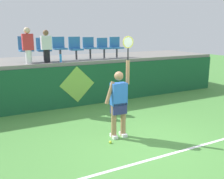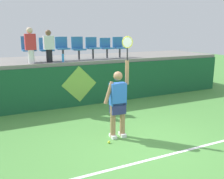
% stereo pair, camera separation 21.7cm
% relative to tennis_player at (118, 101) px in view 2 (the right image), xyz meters
% --- Properties ---
extents(ground_plane, '(40.00, 40.00, 0.00)m').
position_rel_tennis_player_xyz_m(ground_plane, '(0.28, -0.71, -0.93)').
color(ground_plane, '#519342').
extents(court_back_wall, '(12.31, 0.20, 1.44)m').
position_rel_tennis_player_xyz_m(court_back_wall, '(0.28, 3.09, -0.22)').
color(court_back_wall, '#195633').
rests_on(court_back_wall, ground_plane).
extents(spectator_platform, '(12.31, 2.73, 0.12)m').
position_rel_tennis_player_xyz_m(spectator_platform, '(0.28, 4.41, 0.56)').
color(spectator_platform, gray).
rests_on(spectator_platform, court_back_wall).
extents(court_baseline_stripe, '(11.08, 0.08, 0.01)m').
position_rel_tennis_player_xyz_m(court_baseline_stripe, '(0.28, -1.34, -0.93)').
color(court_baseline_stripe, white).
rests_on(court_baseline_stripe, ground_plane).
extents(tennis_player, '(0.75, 0.28, 2.48)m').
position_rel_tennis_player_xyz_m(tennis_player, '(0.00, 0.00, 0.00)').
color(tennis_player, white).
rests_on(tennis_player, ground_plane).
extents(tennis_ball, '(0.07, 0.07, 0.07)m').
position_rel_tennis_player_xyz_m(tennis_ball, '(-0.37, -0.26, -0.90)').
color(tennis_ball, '#D1E533').
rests_on(tennis_ball, ground_plane).
extents(water_bottle, '(0.08, 0.08, 0.28)m').
position_rel_tennis_player_xyz_m(water_bottle, '(-0.44, 3.25, 0.76)').
color(water_bottle, '#338CE5').
rests_on(water_bottle, spectator_platform).
extents(stadium_chair_0, '(0.44, 0.42, 0.86)m').
position_rel_tennis_player_xyz_m(stadium_chair_0, '(-1.46, 3.81, 1.10)').
color(stadium_chair_0, '#38383D').
rests_on(stadium_chair_0, spectator_platform).
extents(stadium_chair_1, '(0.44, 0.42, 0.81)m').
position_rel_tennis_player_xyz_m(stadium_chair_1, '(-0.87, 3.81, 1.07)').
color(stadium_chair_1, '#38383D').
rests_on(stadium_chair_1, spectator_platform).
extents(stadium_chair_2, '(0.44, 0.42, 0.83)m').
position_rel_tennis_player_xyz_m(stadium_chair_2, '(-0.30, 3.81, 1.10)').
color(stadium_chair_2, '#38383D').
rests_on(stadium_chair_2, spectator_platform).
extents(stadium_chair_3, '(0.44, 0.42, 0.83)m').
position_rel_tennis_player_xyz_m(stadium_chair_3, '(0.30, 3.81, 1.08)').
color(stadium_chair_3, '#38383D').
rests_on(stadium_chair_3, spectator_platform).
extents(stadium_chair_4, '(0.44, 0.42, 0.81)m').
position_rel_tennis_player_xyz_m(stadium_chair_4, '(0.85, 3.81, 1.09)').
color(stadium_chair_4, '#38383D').
rests_on(stadium_chair_4, spectator_platform).
extents(stadium_chair_5, '(0.44, 0.42, 0.77)m').
position_rel_tennis_player_xyz_m(stadium_chair_5, '(1.44, 3.80, 1.06)').
color(stadium_chair_5, '#38383D').
rests_on(stadium_chair_5, spectator_platform).
extents(stadium_chair_6, '(0.44, 0.42, 0.80)m').
position_rel_tennis_player_xyz_m(stadium_chair_6, '(1.99, 3.81, 1.07)').
color(stadium_chair_6, '#38383D').
rests_on(stadium_chair_6, spectator_platform).
extents(spectator_0, '(0.34, 0.20, 1.07)m').
position_rel_tennis_player_xyz_m(spectator_0, '(-0.87, 3.38, 1.18)').
color(spectator_0, black).
rests_on(spectator_0, spectator_platform).
extents(spectator_1, '(0.34, 0.20, 1.15)m').
position_rel_tennis_player_xyz_m(spectator_1, '(-1.46, 3.36, 1.23)').
color(spectator_1, white).
rests_on(spectator_1, spectator_platform).
extents(wall_signage_mount, '(1.27, 0.01, 1.43)m').
position_rel_tennis_player_xyz_m(wall_signage_mount, '(0.03, 2.99, -0.93)').
color(wall_signage_mount, '#195633').
rests_on(wall_signage_mount, ground_plane).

